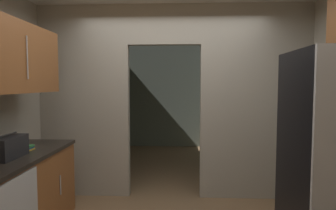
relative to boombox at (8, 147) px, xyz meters
The scene contains 6 objects.
kitchen_partition 2.14m from the boombox, 42.52° to the left, with size 3.73×0.12×2.66m.
adjoining_room_shell 4.01m from the boombox, 67.72° to the left, with size 3.73×3.40×2.66m.
lower_cabinet_run 0.56m from the boombox, 102.98° to the left, with size 0.65×1.63×0.89m.
upper_cabinet_counterside 0.86m from the boombox, 102.98° to the left, with size 0.36×1.46×0.69m.
boombox is the anchor object (origin of this frame).
book_stack 0.33m from the boombox, 90.90° to the left, with size 0.14×0.16×0.05m.
Camera 1 is at (0.12, -2.66, 1.58)m, focal length 31.20 mm.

